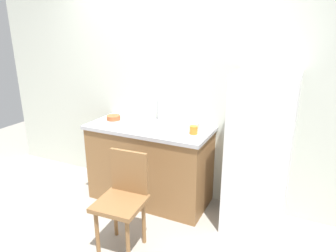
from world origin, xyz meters
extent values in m
plane|color=#9E998E|center=(0.00, 0.00, 0.00)|extent=(8.00, 8.00, 0.00)
cube|color=silver|center=(0.00, 1.00, 1.26)|extent=(4.80, 0.10, 2.51)
cube|color=olive|center=(-0.05, 0.65, 0.43)|extent=(1.33, 0.60, 0.85)
cube|color=#B7B7BC|center=(-0.05, 0.65, 0.87)|extent=(1.37, 0.64, 0.04)
cylinder|color=#B7B7BC|center=(-0.07, 0.90, 1.01)|extent=(0.02, 0.02, 0.23)
cube|color=white|center=(1.13, 0.66, 0.77)|extent=(0.56, 0.58, 1.54)
cylinder|color=olive|center=(-0.02, -0.38, 0.23)|extent=(0.04, 0.04, 0.45)
cylinder|color=olive|center=(0.28, -0.36, 0.23)|extent=(0.04, 0.04, 0.45)
cylinder|color=olive|center=(-0.04, -0.08, 0.23)|extent=(0.04, 0.04, 0.45)
cylinder|color=olive|center=(0.26, -0.06, 0.23)|extent=(0.04, 0.04, 0.45)
cube|color=olive|center=(0.12, -0.22, 0.47)|extent=(0.42, 0.42, 0.04)
cube|color=olive|center=(0.11, -0.04, 0.69)|extent=(0.36, 0.05, 0.40)
cube|color=white|center=(0.20, 0.68, 0.92)|extent=(0.28, 0.20, 0.05)
cylinder|color=#B25B33|center=(-0.55, 0.68, 0.92)|extent=(0.16, 0.16, 0.05)
cylinder|color=white|center=(0.51, 0.75, 0.94)|extent=(0.08, 0.08, 0.09)
cylinder|color=orange|center=(0.48, 0.61, 0.94)|extent=(0.08, 0.08, 0.08)
camera|label=1|loc=(1.47, -2.10, 1.91)|focal=32.22mm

